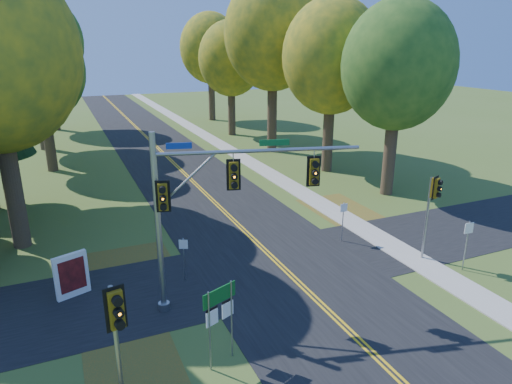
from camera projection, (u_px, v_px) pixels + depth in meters
name	position (u px, v px, depth m)	size (l,w,h in m)	color
ground	(301.00, 285.00, 19.66)	(160.00, 160.00, 0.00)	#445F21
road_main	(301.00, 285.00, 19.66)	(8.00, 160.00, 0.02)	black
road_cross	(281.00, 265.00, 21.40)	(60.00, 6.00, 0.02)	black
centerline_left	(299.00, 285.00, 19.62)	(0.10, 160.00, 0.01)	gold
centerline_right	(303.00, 284.00, 19.69)	(0.10, 160.00, 0.01)	gold
sidewalk_east	(414.00, 259.00, 22.01)	(1.60, 160.00, 0.06)	#9E998E
leaf_patch_w_near	(133.00, 273.00, 20.68)	(4.00, 6.00, 0.00)	brown
leaf_patch_e	(352.00, 216.00, 27.47)	(3.50, 8.00, 0.00)	brown
leaf_patch_w_far	(137.00, 379.00, 14.21)	(3.00, 5.00, 0.00)	brown
tree_e_a	(398.00, 66.00, 29.02)	(7.20, 7.20, 12.73)	#38281C
tree_e_b	(332.00, 57.00, 34.60)	(7.60, 7.60, 13.33)	#38281C
tree_w_c	(40.00, 70.00, 34.87)	(6.80, 6.80, 11.91)	#38281C
tree_e_c	(273.00, 34.00, 40.70)	(8.80, 8.80, 15.79)	#38281C
tree_w_d	(31.00, 44.00, 41.66)	(8.20, 8.20, 14.56)	#38281C
tree_e_d	(231.00, 59.00, 49.22)	(7.00, 7.00, 12.32)	#38281C
tree_w_e	(45.00, 41.00, 51.52)	(8.40, 8.40, 14.97)	#38281C
tree_e_e	(211.00, 49.00, 58.71)	(7.80, 7.80, 13.74)	#38281C
traffic_mast	(210.00, 198.00, 16.74)	(7.55, 2.16, 7.05)	gray
east_signal_pole	(433.00, 197.00, 21.00)	(0.46, 0.56, 4.20)	gray
ped_signal_pole	(116.00, 317.00, 12.53)	(0.59, 0.69, 3.75)	gray
route_sign_cluster	(220.00, 309.00, 14.33)	(1.23, 0.54, 2.82)	gray
info_kiosk	(72.00, 276.00, 18.55)	(1.35, 0.66, 1.90)	white
reg_sign_e_north	(343.00, 215.00, 23.58)	(0.42, 0.07, 2.17)	gray
reg_sign_e_south	(467.00, 237.00, 20.48)	(0.46, 0.08, 2.42)	gray
reg_sign_w	(184.00, 252.00, 19.64)	(0.36, 0.19, 2.03)	gray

